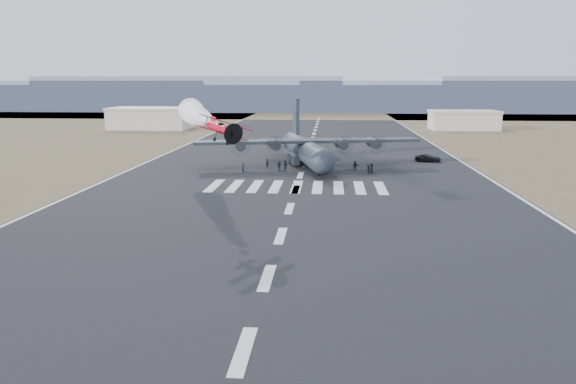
# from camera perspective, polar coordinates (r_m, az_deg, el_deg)

# --- Properties ---
(ground) EXTENTS (500.00, 500.00, 0.00)m
(ground) POSITION_cam_1_polar(r_m,az_deg,el_deg) (33.04, -4.56, -15.77)
(ground) COLOR black
(ground) RESTS_ON ground
(scrub_far) EXTENTS (500.00, 80.00, 0.00)m
(scrub_far) POSITION_cam_1_polar(r_m,az_deg,el_deg) (259.54, 3.31, 7.92)
(scrub_far) COLOR brown
(scrub_far) RESTS_ON ground
(runway_markings) EXTENTS (60.00, 260.00, 0.01)m
(runway_markings) POSITION_cam_1_polar(r_m,az_deg,el_deg) (90.44, 1.27, 1.71)
(runway_markings) COLOR silver
(runway_markings) RESTS_ON ground
(ridge_seg_b) EXTENTS (150.00, 50.00, 15.00)m
(ridge_seg_b) POSITION_cam_1_polar(r_m,az_deg,el_deg) (319.01, -20.94, 9.18)
(ridge_seg_b) COLOR gray
(ridge_seg_b) RESTS_ON ground
(ridge_seg_c) EXTENTS (150.00, 50.00, 17.00)m
(ridge_seg_c) POSITION_cam_1_polar(r_m,az_deg,el_deg) (297.42, -9.37, 9.85)
(ridge_seg_c) COLOR gray
(ridge_seg_c) RESTS_ON ground
(ridge_seg_d) EXTENTS (150.00, 50.00, 13.00)m
(ridge_seg_d) POSITION_cam_1_polar(r_m,az_deg,el_deg) (289.22, 3.44, 9.55)
(ridge_seg_d) COLOR gray
(ridge_seg_d) RESTS_ON ground
(ridge_seg_e) EXTENTS (150.00, 50.00, 15.00)m
(ridge_seg_e) POSITION_cam_1_polar(r_m,az_deg,el_deg) (295.37, 16.32, 9.35)
(ridge_seg_e) COLOR gray
(ridge_seg_e) RESTS_ON ground
(hangar_left) EXTENTS (24.50, 14.50, 6.70)m
(hangar_left) POSITION_cam_1_polar(r_m,az_deg,el_deg) (183.44, -13.81, 7.31)
(hangar_left) COLOR #B8B2A4
(hangar_left) RESTS_ON ground
(hangar_right) EXTENTS (20.50, 12.50, 5.90)m
(hangar_right) POSITION_cam_1_polar(r_m,az_deg,el_deg) (184.14, 17.40, 7.01)
(hangar_right) COLOR #B8B2A4
(hangar_right) RESTS_ON ground
(aerobatic_biplane) EXTENTS (5.88, 5.78, 3.30)m
(aerobatic_biplane) POSITION_cam_1_polar(r_m,az_deg,el_deg) (59.85, -6.80, 6.41)
(aerobatic_biplane) COLOR red
(smoke_trail) EXTENTS (12.08, 29.26, 3.89)m
(smoke_trail) POSITION_cam_1_polar(r_m,az_deg,el_deg) (84.98, -9.50, 7.90)
(smoke_trail) COLOR white
(transport_aircraft) EXTENTS (39.93, 32.67, 11.60)m
(transport_aircraft) POSITION_cam_1_polar(r_m,az_deg,el_deg) (101.70, 1.82, 4.47)
(transport_aircraft) COLOR #222833
(transport_aircraft) RESTS_ON ground
(support_vehicle) EXTENTS (5.26, 3.52, 1.34)m
(support_vehicle) POSITION_cam_1_polar(r_m,az_deg,el_deg) (109.15, 14.04, 3.38)
(support_vehicle) COLOR black
(support_vehicle) RESTS_ON ground
(crew_a) EXTENTS (0.74, 0.77, 1.64)m
(crew_a) POSITION_cam_1_polar(r_m,az_deg,el_deg) (97.83, -2.12, 2.92)
(crew_a) COLOR black
(crew_a) RESTS_ON ground
(crew_b) EXTENTS (1.00, 0.85, 1.75)m
(crew_b) POSITION_cam_1_polar(r_m,az_deg,el_deg) (94.59, -0.28, 2.67)
(crew_b) COLOR black
(crew_b) RESTS_ON ground
(crew_c) EXTENTS (0.94, 1.16, 1.64)m
(crew_c) POSITION_cam_1_polar(r_m,az_deg,el_deg) (92.18, 8.15, 2.29)
(crew_c) COLOR black
(crew_c) RESTS_ON ground
(crew_d) EXTENTS (1.08, 0.80, 1.65)m
(crew_d) POSITION_cam_1_polar(r_m,az_deg,el_deg) (95.13, -0.92, 2.69)
(crew_d) COLOR black
(crew_d) RESTS_ON ground
(crew_e) EXTENTS (0.57, 0.87, 1.71)m
(crew_e) POSITION_cam_1_polar(r_m,az_deg,el_deg) (93.37, 8.49, 2.42)
(crew_e) COLOR black
(crew_e) RESTS_ON ground
(crew_f) EXTENTS (1.25, 1.44, 1.56)m
(crew_f) POSITION_cam_1_polar(r_m,az_deg,el_deg) (96.25, 6.83, 2.68)
(crew_f) COLOR black
(crew_f) RESTS_ON ground
(crew_g) EXTENTS (0.76, 0.75, 1.62)m
(crew_g) POSITION_cam_1_polar(r_m,az_deg,el_deg) (92.62, -4.59, 2.41)
(crew_g) COLOR black
(crew_g) RESTS_ON ground
(crew_h) EXTENTS (0.95, 0.84, 1.67)m
(crew_h) POSITION_cam_1_polar(r_m,az_deg,el_deg) (92.08, 2.99, 2.39)
(crew_h) COLOR black
(crew_h) RESTS_ON ground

